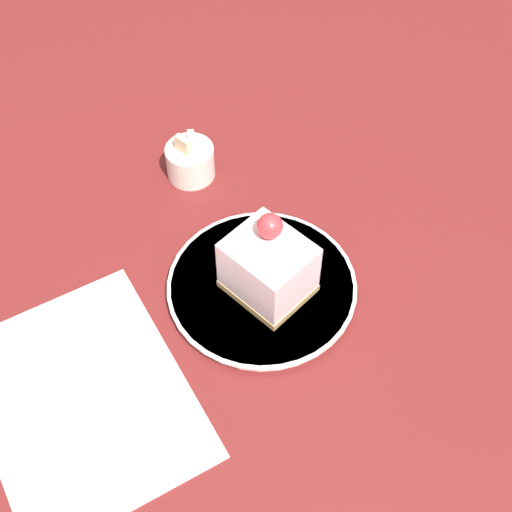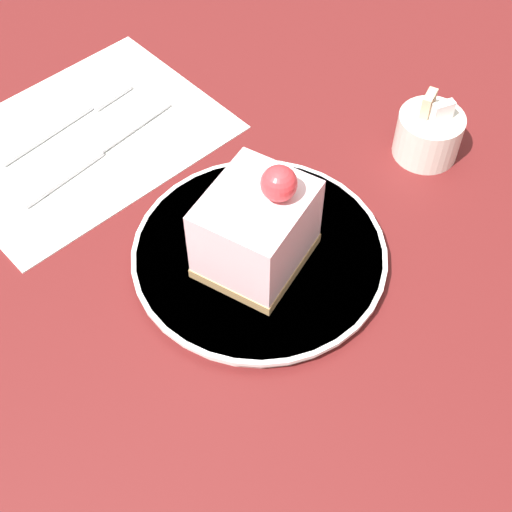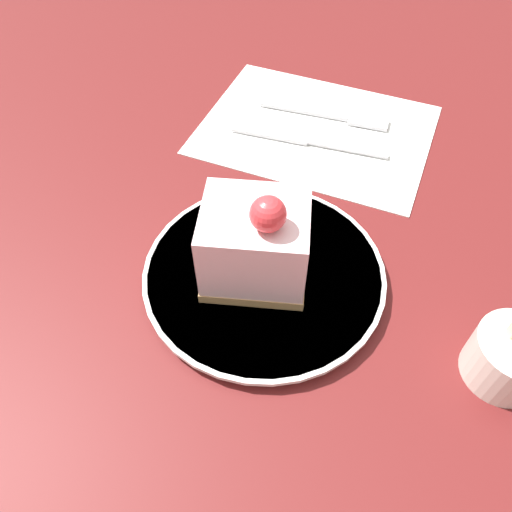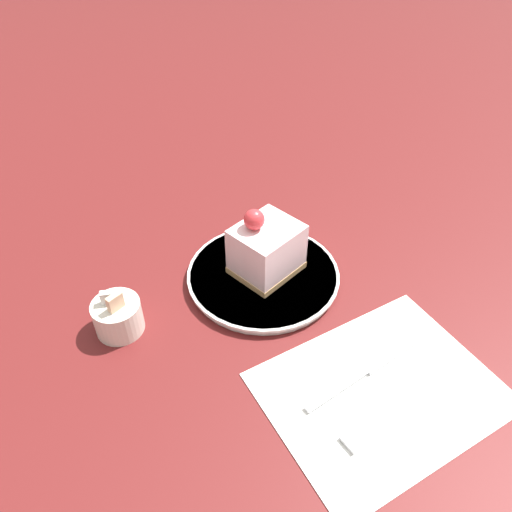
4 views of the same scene
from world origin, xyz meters
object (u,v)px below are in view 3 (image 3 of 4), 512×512
at_px(cake_slice, 255,243).
at_px(sugar_bowl, 510,357).
at_px(knife, 294,138).
at_px(fork, 335,116).
at_px(plate, 259,273).

relative_size(cake_slice, sugar_bowl, 1.54).
distance_m(cake_slice, knife, 0.20).
distance_m(fork, sugar_bowl, 0.34).
height_order(plate, cake_slice, cake_slice).
height_order(plate, fork, plate).
height_order(cake_slice, fork, cake_slice).
distance_m(fork, knife, 0.07).
height_order(cake_slice, knife, cake_slice).
xyz_separation_m(plate, cake_slice, (0.00, -0.00, 0.04)).
distance_m(knife, sugar_bowl, 0.32).
relative_size(fork, knife, 0.86).
bearing_deg(cake_slice, sugar_bowl, 70.97).
xyz_separation_m(fork, sugar_bowl, (0.27, 0.20, 0.02)).
xyz_separation_m(plate, knife, (-0.19, -0.03, -0.00)).
distance_m(cake_slice, sugar_bowl, 0.21).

